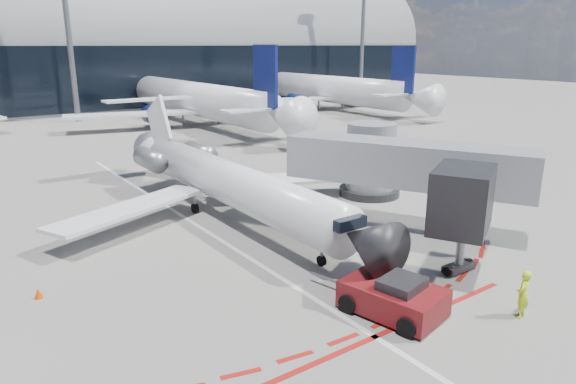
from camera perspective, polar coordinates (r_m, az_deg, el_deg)
ground at (r=26.97m, az=-7.87°, el=-5.09°), size 260.00×260.00×0.00m
apron_centerline at (r=28.66m, az=-9.74°, el=-3.87°), size 0.25×40.00×0.01m
apron_stop_bar at (r=18.54m, az=9.63°, el=-15.59°), size 14.00×0.25×0.01m
terminal_building at (r=88.16m, az=-28.81°, el=13.42°), size 150.00×24.15×24.00m
jet_bridge at (r=29.53m, az=11.84°, el=2.70°), size 10.03×15.20×4.90m
light_mast_centre at (r=72.38m, az=-23.34°, el=17.08°), size 0.70×0.70×25.00m
light_mast_east at (r=96.86m, az=8.31°, el=17.60°), size 0.70×0.70×25.00m
regional_jet at (r=30.13m, az=-7.23°, el=1.41°), size 20.42×25.19×6.31m
pushback_tug at (r=19.80m, az=11.62°, el=-11.36°), size 3.09×5.87×1.49m
ramp_worker at (r=20.88m, az=24.65°, el=-10.28°), size 0.76×0.60×1.83m
safety_cone_left at (r=22.87m, az=-25.99°, el=-10.06°), size 0.32×0.32×0.45m
bg_airliner_2 at (r=65.98m, az=-10.27°, el=12.68°), size 37.34×39.54×12.08m
bg_airliner_3 at (r=81.79m, az=4.35°, el=13.39°), size 36.45×38.59×11.79m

